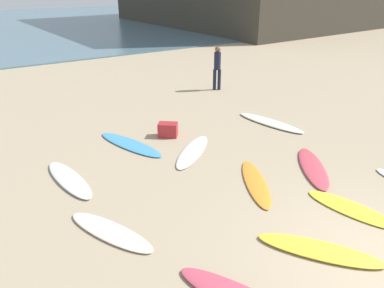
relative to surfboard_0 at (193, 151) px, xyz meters
The scene contains 12 objects.
ocean_water 33.84m from the surfboard_0, 89.40° to the left, with size 120.00×40.00×0.08m, color slate.
surfboard_0 is the anchor object (origin of this frame).
surfboard_1 3.18m from the surfboard_0, 51.18° to the right, with size 0.56×2.28×0.08m, color #D44957.
surfboard_2 4.65m from the surfboard_0, 95.06° to the right, with size 0.56×2.15×0.09m, color yellow.
surfboard_3 3.33m from the surfboard_0, behind, with size 0.53×2.24×0.09m, color white.
surfboard_4 3.38m from the surfboard_0, ahead, with size 0.58×2.52×0.09m, color silver.
surfboard_5 1.86m from the surfboard_0, 131.74° to the left, with size 0.59×2.52×0.07m, color #459AD1.
surfboard_6 3.89m from the surfboard_0, 147.15° to the right, with size 0.52×2.06×0.07m, color #F1DDCC.
surfboard_7 2.26m from the surfboard_0, 82.94° to the right, with size 0.48×2.24×0.06m, color orange.
surfboard_10 4.31m from the surfboard_0, 73.79° to the right, with size 0.59×1.93×0.06m, color yellow.
beachgoer_near 6.44m from the surfboard_0, 47.12° to the left, with size 0.37×0.37×1.82m.
beach_cooler 1.38m from the surfboard_0, 89.69° to the left, with size 0.57×0.36×0.42m, color #B2282D.
Camera 1 is at (-5.51, -2.24, 4.43)m, focal length 35.01 mm.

